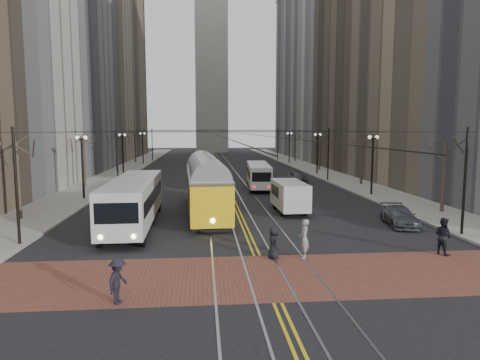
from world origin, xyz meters
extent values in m
plane|color=black|center=(0.00, 0.00, 0.00)|extent=(260.00, 260.00, 0.00)
cube|color=gray|center=(-15.00, 45.00, 0.07)|extent=(5.00, 140.00, 0.15)
cube|color=gray|center=(15.00, 45.00, 0.07)|extent=(5.00, 140.00, 0.15)
cube|color=brown|center=(0.00, -4.00, 0.01)|extent=(25.00, 6.00, 0.01)
cube|color=gray|center=(0.00, 45.00, 0.00)|extent=(4.80, 130.00, 0.02)
cube|color=gold|center=(0.00, 45.00, 0.01)|extent=(0.42, 130.00, 0.01)
cube|color=slate|center=(-25.50, 46.00, 17.00)|extent=(16.00, 20.00, 34.00)
cube|color=gray|center=(-27.50, 66.00, 26.00)|extent=(20.00, 20.00, 52.00)
cube|color=brown|center=(-25.50, 86.00, 20.00)|extent=(16.00, 20.00, 40.00)
cube|color=brown|center=(25.50, 46.00, 17.00)|extent=(16.00, 20.00, 34.00)
cube|color=#AAA7A0|center=(27.50, 66.00, 26.00)|extent=(20.00, 20.00, 52.00)
cube|color=slate|center=(25.50, 86.00, 20.00)|extent=(16.00, 20.00, 40.00)
cube|color=#B2AFA5|center=(0.00, 102.00, 28.00)|extent=(9.00, 9.00, 56.00)
cylinder|color=black|center=(-13.70, 18.00, 2.80)|extent=(0.20, 0.20, 5.60)
cylinder|color=black|center=(-13.70, 38.00, 2.80)|extent=(0.20, 0.20, 5.60)
cylinder|color=black|center=(-13.70, 58.00, 2.80)|extent=(0.20, 0.20, 5.60)
cylinder|color=black|center=(13.70, 18.00, 2.80)|extent=(0.20, 0.20, 5.60)
cylinder|color=black|center=(13.70, 38.00, 2.80)|extent=(0.20, 0.20, 5.60)
cylinder|color=black|center=(13.70, 58.00, 2.80)|extent=(0.20, 0.20, 5.60)
cylinder|color=#382D23|center=(-15.70, 9.00, 2.80)|extent=(0.28, 0.28, 5.60)
cylinder|color=#382D23|center=(-15.70, 26.00, 2.80)|extent=(0.28, 0.28, 5.60)
cylinder|color=#382D23|center=(-15.70, 44.00, 2.80)|extent=(0.28, 0.28, 5.60)
cylinder|color=#382D23|center=(-15.70, 62.00, 2.80)|extent=(0.28, 0.28, 5.60)
cylinder|color=#382D23|center=(15.70, 9.00, 2.80)|extent=(0.28, 0.28, 5.60)
cylinder|color=#382D23|center=(15.70, 26.00, 2.80)|extent=(0.28, 0.28, 5.60)
cylinder|color=#382D23|center=(15.70, 44.00, 2.80)|extent=(0.28, 0.28, 5.60)
cylinder|color=#382D23|center=(15.70, 62.00, 2.80)|extent=(0.28, 0.28, 5.60)
cylinder|color=black|center=(-1.50, 45.00, 6.00)|extent=(0.03, 120.00, 0.03)
cylinder|color=black|center=(1.50, 45.00, 6.00)|extent=(0.03, 120.00, 0.03)
cylinder|color=black|center=(-12.90, 2.00, 3.30)|extent=(0.16, 0.16, 6.60)
cylinder|color=black|center=(-12.90, 30.00, 3.30)|extent=(0.16, 0.16, 6.60)
cylinder|color=black|center=(-12.90, 66.00, 3.30)|extent=(0.16, 0.16, 6.60)
cylinder|color=black|center=(12.90, 2.00, 3.30)|extent=(0.16, 0.16, 6.60)
cylinder|color=black|center=(12.90, 30.00, 3.30)|extent=(0.16, 0.16, 6.60)
cylinder|color=black|center=(12.90, 66.00, 3.30)|extent=(0.16, 0.16, 6.60)
cube|color=#BCBCBC|center=(-7.33, 6.50, 1.59)|extent=(2.84, 12.74, 3.17)
cube|color=yellow|center=(-2.50, 10.92, 1.73)|extent=(3.41, 14.78, 3.46)
cube|color=#BBBBBB|center=(3.41, 24.50, 1.33)|extent=(2.94, 10.35, 2.67)
cube|color=#BDBDBD|center=(4.00, 10.35, 1.20)|extent=(2.18, 5.46, 2.40)
imported|color=#44484C|center=(8.57, 27.60, 0.77)|extent=(1.85, 4.52, 1.54)
imported|color=#9B9CA2|center=(5.78, 38.56, 0.81)|extent=(1.96, 5.01, 1.62)
imported|color=#45494D|center=(10.47, 5.15, 0.63)|extent=(2.40, 4.56, 1.26)
imported|color=black|center=(0.75, -1.50, 0.82)|extent=(0.77, 0.93, 1.62)
imported|color=gray|center=(2.31, -1.50, 1.00)|extent=(0.62, 0.80, 1.97)
imported|color=black|center=(9.63, -1.50, 0.97)|extent=(1.02, 1.14, 1.92)
imported|color=black|center=(-5.91, -6.50, 0.87)|extent=(0.95, 1.25, 1.72)
camera|label=1|loc=(-2.74, -22.10, 6.45)|focal=32.00mm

